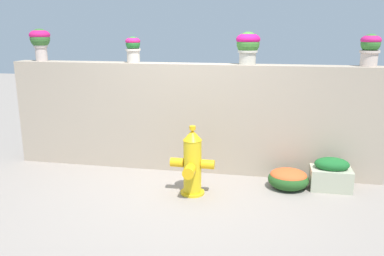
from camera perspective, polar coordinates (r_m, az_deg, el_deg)
The scene contains 9 objects.
ground_plane at distance 5.01m, azimuth -2.65°, elevation -10.17°, with size 24.00×24.00×0.00m, color gray.
stone_wall at distance 5.77m, azimuth -0.22°, elevation 1.50°, with size 5.41×0.30×1.58m, color tan.
potted_plant_0 at distance 6.49m, azimuth -21.22°, elevation 11.87°, with size 0.31×0.31×0.48m.
potted_plant_1 at distance 5.85m, azimuth -8.57°, elevation 11.54°, with size 0.22×0.22×0.37m.
potted_plant_2 at distance 5.55m, azimuth 8.14°, elevation 11.89°, with size 0.33×0.33×0.44m.
potted_plant_3 at distance 5.70m, azimuth 24.49°, elevation 10.65°, with size 0.26×0.26×0.42m.
fire_hydrant at distance 4.98m, azimuth 0.04°, elevation -5.25°, with size 0.56×0.45×0.90m.
flower_bush_left at distance 5.39m, azimuth 13.82°, elevation -7.08°, with size 0.53×0.48×0.28m.
planter_box at distance 5.51m, azimuth 19.55°, elevation -6.37°, with size 0.52×0.33×0.44m.
Camera 1 is at (1.08, -4.43, 2.08)m, focal length 36.69 mm.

